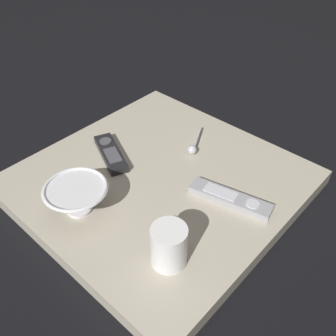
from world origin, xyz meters
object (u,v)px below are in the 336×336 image
at_px(coffee_mug, 169,245).
at_px(tv_remote_far, 111,153).
at_px(cereal_bowl, 77,197).
at_px(teaspoon, 194,148).
at_px(tv_remote_near, 230,198).

height_order(coffee_mug, tv_remote_far, coffee_mug).
relative_size(coffee_mug, tv_remote_far, 0.58).
xyz_separation_m(cereal_bowl, tv_remote_far, (0.18, 0.10, -0.03)).
relative_size(coffee_mug, teaspoon, 0.87).
height_order(cereal_bowl, teaspoon, cereal_bowl).
bearing_deg(teaspoon, tv_remote_near, -116.40).
bearing_deg(tv_remote_far, tv_remote_near, -77.30).
height_order(cereal_bowl, coffee_mug, coffee_mug).
bearing_deg(teaspoon, tv_remote_far, 137.69).
relative_size(coffee_mug, tv_remote_near, 0.49).
distance_m(coffee_mug, tv_remote_far, 0.38).
distance_m(coffee_mug, tv_remote_near, 0.22).
height_order(coffee_mug, teaspoon, coffee_mug).
relative_size(cereal_bowl, tv_remote_near, 0.72).
distance_m(coffee_mug, teaspoon, 0.37).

